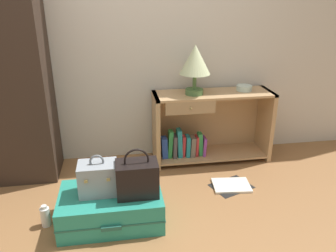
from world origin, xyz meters
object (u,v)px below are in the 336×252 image
object	(u,v)px
suitcase_large	(111,207)
bottle	(45,216)
bookshelf	(206,127)
bowl	(244,88)
train_case	(98,178)
open_book_on_floor	(231,186)
table_lamp	(195,62)
handbag	(137,178)

from	to	relation	value
suitcase_large	bottle	world-z (taller)	suitcase_large
bookshelf	suitcase_large	size ratio (longest dim) A/B	1.54
bowl	train_case	world-z (taller)	bowl
train_case	open_book_on_floor	size ratio (longest dim) A/B	0.75
train_case	bookshelf	bearing A→B (deg)	40.17
bottle	bookshelf	bearing A→B (deg)	31.34
table_lamp	open_book_on_floor	distance (m)	1.17
table_lamp	train_case	size ratio (longest dim) A/B	1.51
bookshelf	suitcase_large	xyz separation A→B (m)	(-0.96, -0.90, -0.23)
train_case	handbag	bearing A→B (deg)	-13.58
bottle	table_lamp	bearing A→B (deg)	32.95
bowl	bottle	distance (m)	2.13
table_lamp	handbag	world-z (taller)	table_lamp
bowl	bottle	world-z (taller)	bowl
bowl	suitcase_large	world-z (taller)	bowl
handbag	table_lamp	bearing A→B (deg)	55.77
table_lamp	train_case	world-z (taller)	table_lamp
open_book_on_floor	bookshelf	bearing A→B (deg)	99.04
suitcase_large	train_case	bearing A→B (deg)	165.29
suitcase_large	handbag	size ratio (longest dim) A/B	2.07
bowl	handbag	size ratio (longest dim) A/B	0.42
table_lamp	suitcase_large	world-z (taller)	table_lamp
train_case	handbag	size ratio (longest dim) A/B	0.84
bowl	table_lamp	bearing A→B (deg)	-174.75
suitcase_large	handbag	world-z (taller)	handbag
train_case	suitcase_large	bearing A→B (deg)	-14.71
suitcase_large	train_case	size ratio (longest dim) A/B	2.46
bookshelf	suitcase_large	bearing A→B (deg)	-136.93
handbag	open_book_on_floor	distance (m)	1.00
train_case	handbag	world-z (taller)	handbag
bowl	train_case	xyz separation A→B (m)	(-1.42, -0.89, -0.37)
bookshelf	handbag	world-z (taller)	bookshelf
table_lamp	suitcase_large	xyz separation A→B (m)	(-0.82, -0.86, -0.90)
table_lamp	handbag	bearing A→B (deg)	-124.23
suitcase_large	open_book_on_floor	distance (m)	1.11
train_case	table_lamp	bearing A→B (deg)	43.19
bowl	handbag	bearing A→B (deg)	-139.85
bottle	train_case	bearing A→B (deg)	0.26
open_book_on_floor	table_lamp	bearing A→B (deg)	113.45
bookshelf	bottle	distance (m)	1.72
bookshelf	table_lamp	size ratio (longest dim) A/B	2.52
bowl	handbag	xyz separation A→B (m)	(-1.14, -0.96, -0.36)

